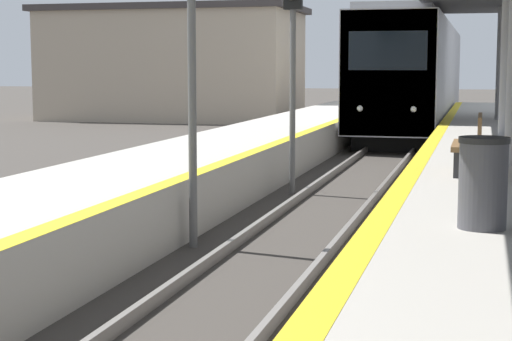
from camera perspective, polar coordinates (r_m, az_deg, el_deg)
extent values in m
cube|color=black|center=(37.22, 10.65, 3.23)|extent=(2.41, 21.55, 0.55)
cube|color=#99999E|center=(37.15, 10.73, 6.53)|extent=(2.83, 23.95, 3.74)
cube|color=yellow|center=(25.30, 8.76, 6.42)|extent=(2.78, 0.16, 3.67)
cube|color=black|center=(25.25, 8.77, 7.91)|extent=(2.27, 0.06, 1.12)
cube|color=gray|center=(37.19, 10.80, 9.60)|extent=(2.41, 22.75, 0.24)
sphere|color=white|center=(25.37, 6.95, 4.13)|extent=(0.18, 0.18, 0.18)
sphere|color=white|center=(25.20, 10.47, 4.04)|extent=(0.18, 0.18, 0.18)
cylinder|color=#595959|center=(12.31, -4.26, 3.48)|extent=(0.12, 0.12, 3.76)
cylinder|color=#595959|center=(17.55, 2.45, 4.53)|extent=(0.12, 0.12, 3.76)
cylinder|color=#99999E|center=(21.59, 16.38, 6.91)|extent=(0.31, 0.31, 3.51)
cylinder|color=#99999E|center=(28.03, 16.05, 6.87)|extent=(0.31, 0.31, 3.51)
cylinder|color=#4C4C51|center=(9.12, 14.89, -1.00)|extent=(0.50, 0.50, 0.89)
cylinder|color=#262626|center=(9.07, 14.98, 1.98)|extent=(0.52, 0.52, 0.06)
cube|color=brown|center=(13.77, 13.87, 1.63)|extent=(0.44, 1.55, 0.08)
cube|color=brown|center=(13.75, 14.70, 2.68)|extent=(0.06, 1.55, 0.44)
cube|color=#262628|center=(13.18, 13.79, 0.35)|extent=(0.35, 0.08, 0.40)
cube|color=#262628|center=(14.41, 13.89, 0.90)|extent=(0.35, 0.08, 0.40)
cube|color=tan|center=(42.72, -5.53, 6.91)|extent=(11.96, 6.45, 5.22)
cube|color=#383333|center=(42.81, -5.57, 10.61)|extent=(12.56, 6.77, 0.30)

